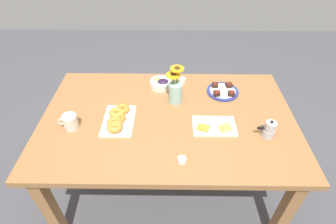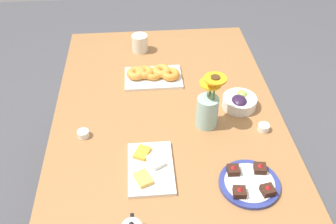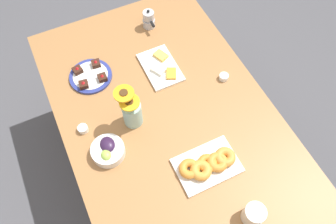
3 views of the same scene
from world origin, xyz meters
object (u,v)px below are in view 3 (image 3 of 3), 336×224
dining_table (168,124)px  jam_cup_honey (83,129)px  dessert_plate (91,76)px  jam_cup_berry (224,77)px  moka_pot (149,20)px  cheese_platter (161,67)px  croissant_platter (208,165)px  flower_vase (132,112)px  grape_bowl (108,150)px  coffee_mug (254,215)px

dining_table → jam_cup_honey: bearing=-104.6°
dining_table → dessert_plate: (-0.38, -0.26, 0.10)m
jam_cup_berry → moka_pot: (-0.51, -0.20, 0.03)m
cheese_platter → croissant_platter: croissant_platter is taller
moka_pot → cheese_platter: bearing=-12.3°
croissant_platter → flower_vase: 0.42m
flower_vase → jam_cup_berry: bearing=93.4°
cheese_platter → moka_pot: size_ratio=2.18×
jam_cup_honey → moka_pot: bearing=131.1°
dessert_plate → flower_vase: (0.34, 0.10, 0.08)m
dining_table → grape_bowl: size_ratio=10.51×
cheese_platter → dessert_plate: (-0.10, -0.35, 0.00)m
cheese_platter → jam_cup_berry: bearing=52.9°
dessert_plate → moka_pot: bearing=115.5°
dining_table → moka_pot: size_ratio=13.45×
croissant_platter → jam_cup_berry: size_ratio=6.11×
cheese_platter → jam_cup_honey: bearing=-70.0°
cheese_platter → flower_vase: 0.35m
flower_vase → dining_table: bearing=73.7°
croissant_platter → jam_cup_honey: croissant_platter is taller
jam_cup_berry → dessert_plate: bearing=-116.2°
jam_cup_honey → cheese_platter: bearing=110.0°
grape_bowl → jam_cup_honey: size_ratio=3.17×
cheese_platter → flower_vase: bearing=-47.4°
coffee_mug → jam_cup_honey: bearing=-143.8°
jam_cup_honey → dining_table: bearing=75.4°
jam_cup_berry → croissant_platter: bearing=-38.5°
jam_cup_honey → jam_cup_berry: bearing=88.1°
flower_vase → jam_cup_honey: bearing=-103.4°
dessert_plate → moka_pot: (-0.20, 0.42, 0.04)m
cheese_platter → jam_cup_honey: size_ratio=5.42×
grape_bowl → croissant_platter: bearing=56.1°
grape_bowl → flower_vase: (-0.10, 0.16, 0.06)m
croissant_platter → flower_vase: bearing=-149.5°
coffee_mug → moka_pot: bearing=177.4°
coffee_mug → jam_cup_honey: coffee_mug is taller
dining_table → moka_pot: 0.62m
coffee_mug → jam_cup_berry: (-0.66, 0.25, -0.03)m
dining_table → cheese_platter: cheese_platter is taller
coffee_mug → jam_cup_honey: size_ratio=2.52×
jam_cup_berry → flower_vase: (0.03, -0.52, 0.07)m
jam_cup_honey → dessert_plate: size_ratio=0.22×
dining_table → jam_cup_honey: jam_cup_honey is taller
croissant_platter → dessert_plate: size_ratio=1.33×
coffee_mug → cheese_platter: bearing=-179.1°
grape_bowl → jam_cup_berry: (-0.14, 0.68, -0.01)m
dining_table → dessert_plate: size_ratio=7.25×
jam_cup_honey → jam_cup_berry: (0.02, 0.75, 0.00)m
dining_table → flower_vase: bearing=-106.3°
coffee_mug → grape_bowl: coffee_mug is taller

